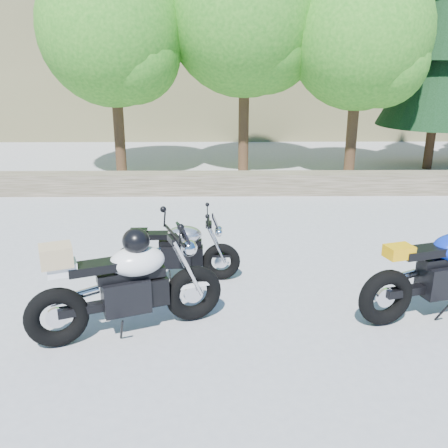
# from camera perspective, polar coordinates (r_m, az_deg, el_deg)

# --- Properties ---
(ground) EXTENTS (90.00, 90.00, 0.00)m
(ground) POSITION_cam_1_polar(r_m,az_deg,el_deg) (6.81, -1.61, -8.71)
(ground) COLOR gray
(ground) RESTS_ON ground
(stone_wall) EXTENTS (22.00, 0.55, 0.50)m
(stone_wall) POSITION_cam_1_polar(r_m,az_deg,el_deg) (11.90, -1.19, 4.67)
(stone_wall) COLOR #4A4431
(stone_wall) RESTS_ON ground
(tree_decid_left) EXTENTS (3.67, 3.67, 5.62)m
(tree_decid_left) POSITION_cam_1_polar(r_m,az_deg,el_deg) (13.43, -12.19, 20.44)
(tree_decid_left) COLOR #382314
(tree_decid_left) RESTS_ON ground
(tree_decid_mid) EXTENTS (4.08, 4.08, 6.24)m
(tree_decid_mid) POSITION_cam_1_polar(r_m,az_deg,el_deg) (13.63, 2.91, 22.48)
(tree_decid_mid) COLOR #382314
(tree_decid_mid) RESTS_ON ground
(tree_decid_right) EXTENTS (3.54, 3.54, 5.41)m
(tree_decid_right) POSITION_cam_1_polar(r_m,az_deg,el_deg) (13.47, 15.75, 19.60)
(tree_decid_right) COLOR #382314
(tree_decid_right) RESTS_ON ground
(conifer_near) EXTENTS (3.17, 3.17, 7.06)m
(conifer_near) POSITION_cam_1_polar(r_m,az_deg,el_deg) (15.50, 23.89, 19.23)
(conifer_near) COLOR #382314
(conifer_near) RESTS_ON ground
(silver_bike) EXTENTS (1.82, 0.58, 0.92)m
(silver_bike) POSITION_cam_1_polar(r_m,az_deg,el_deg) (7.25, -5.23, -3.16)
(silver_bike) COLOR black
(silver_bike) RESTS_ON ground
(white_bike) EXTENTS (2.23, 1.07, 1.29)m
(white_bike) POSITION_cam_1_polar(r_m,az_deg,el_deg) (5.92, -11.13, -6.70)
(white_bike) COLOR black
(white_bike) RESTS_ON ground
(blue_bike) EXTENTS (2.30, 0.95, 1.18)m
(blue_bike) POSITION_cam_1_polar(r_m,az_deg,el_deg) (6.80, 23.92, -5.14)
(blue_bike) COLOR black
(blue_bike) RESTS_ON ground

